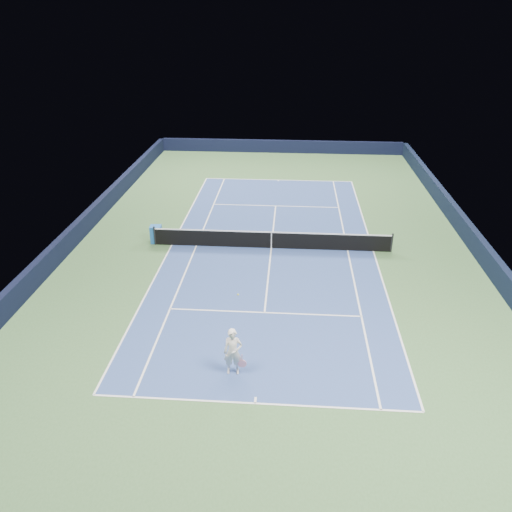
{
  "coord_description": "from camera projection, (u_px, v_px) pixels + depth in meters",
  "views": [
    {
      "loc": [
        0.94,
        -24.4,
        11.78
      ],
      "look_at": [
        -0.61,
        -3.0,
        1.0
      ],
      "focal_mm": 35.0,
      "sensor_mm": 36.0,
      "label": 1
    }
  ],
  "objects": [
    {
      "name": "center_mark_near",
      "position": [
        255.0,
        400.0,
        16.63
      ],
      "size": [
        0.08,
        0.3,
        0.0
      ],
      "primitive_type": "cube",
      "color": "white",
      "rests_on": "ground"
    },
    {
      "name": "sponsor_cube",
      "position": [
        156.0,
        234.0,
        27.56
      ],
      "size": [
        0.65,
        0.6,
        0.98
      ],
      "color": "#1B59A6",
      "rests_on": "ground"
    },
    {
      "name": "ground",
      "position": [
        271.0,
        248.0,
        27.09
      ],
      "size": [
        40.0,
        40.0,
        0.0
      ],
      "primitive_type": "plane",
      "color": "#395D32",
      "rests_on": "ground"
    },
    {
      "name": "service_line_near",
      "position": [
        265.0,
        313.0,
        21.38
      ],
      "size": [
        8.23,
        0.08,
        0.0
      ],
      "primitive_type": "cube",
      "color": "white",
      "rests_on": "ground"
    },
    {
      "name": "service_line_far",
      "position": [
        276.0,
        206.0,
        32.79
      ],
      "size": [
        8.23,
        0.08,
        0.0
      ],
      "primitive_type": "cube",
      "color": "white",
      "rests_on": "ground"
    },
    {
      "name": "center_mark_far",
      "position": [
        278.0,
        181.0,
        37.55
      ],
      "size": [
        0.08,
        0.3,
        0.0
      ],
      "primitive_type": "cube",
      "color": "white",
      "rests_on": "ground"
    },
    {
      "name": "sideline_singles_left",
      "position": [
        196.0,
        246.0,
        27.35
      ],
      "size": [
        0.08,
        23.77,
        0.0
      ],
      "primitive_type": "cube",
      "color": "white",
      "rests_on": "ground"
    },
    {
      "name": "wall_left",
      "position": [
        76.0,
        233.0,
        27.55
      ],
      "size": [
        0.35,
        40.0,
        1.1
      ],
      "primitive_type": "cube",
      "color": "black",
      "rests_on": "ground"
    },
    {
      "name": "tennis_net",
      "position": [
        271.0,
        240.0,
        26.86
      ],
      "size": [
        12.9,
        0.1,
        1.07
      ],
      "color": "black",
      "rests_on": "ground"
    },
    {
      "name": "wall_far",
      "position": [
        281.0,
        146.0,
        44.51
      ],
      "size": [
        22.0,
        0.35,
        1.1
      ],
      "primitive_type": "cube",
      "color": "black",
      "rests_on": "ground"
    },
    {
      "name": "sideline_singles_right",
      "position": [
        348.0,
        250.0,
        26.82
      ],
      "size": [
        0.08,
        23.77,
        0.0
      ],
      "primitive_type": "cube",
      "color": "white",
      "rests_on": "ground"
    },
    {
      "name": "court_surface",
      "position": [
        271.0,
        248.0,
        27.09
      ],
      "size": [
        10.97,
        23.77,
        0.01
      ],
      "primitive_type": "cube",
      "color": "navy",
      "rests_on": "ground"
    },
    {
      "name": "center_service_line",
      "position": [
        271.0,
        248.0,
        27.09
      ],
      "size": [
        0.08,
        12.8,
        0.0
      ],
      "primitive_type": "cube",
      "color": "white",
      "rests_on": "ground"
    },
    {
      "name": "baseline_near",
      "position": [
        255.0,
        403.0,
        16.5
      ],
      "size": [
        10.97,
        0.08,
        0.0
      ],
      "primitive_type": "cube",
      "color": "white",
      "rests_on": "ground"
    },
    {
      "name": "sideline_doubles_right",
      "position": [
        373.0,
        251.0,
        26.73
      ],
      "size": [
        0.08,
        23.77,
        0.0
      ],
      "primitive_type": "cube",
      "color": "white",
      "rests_on": "ground"
    },
    {
      "name": "sideline_doubles_left",
      "position": [
        172.0,
        245.0,
        27.44
      ],
      "size": [
        0.08,
        23.77,
        0.0
      ],
      "primitive_type": "cube",
      "color": "white",
      "rests_on": "ground"
    },
    {
      "name": "tennis_player",
      "position": [
        233.0,
        352.0,
        17.49
      ],
      "size": [
        0.83,
        1.27,
        2.69
      ],
      "color": "silver",
      "rests_on": "ground"
    },
    {
      "name": "baseline_far",
      "position": [
        278.0,
        180.0,
        37.68
      ],
      "size": [
        10.97,
        0.08,
        0.0
      ],
      "primitive_type": "cube",
      "color": "white",
      "rests_on": "ground"
    },
    {
      "name": "wall_right",
      "position": [
        477.0,
        245.0,
        26.14
      ],
      "size": [
        0.35,
        40.0,
        1.1
      ],
      "primitive_type": "cube",
      "color": "black",
      "rests_on": "ground"
    }
  ]
}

